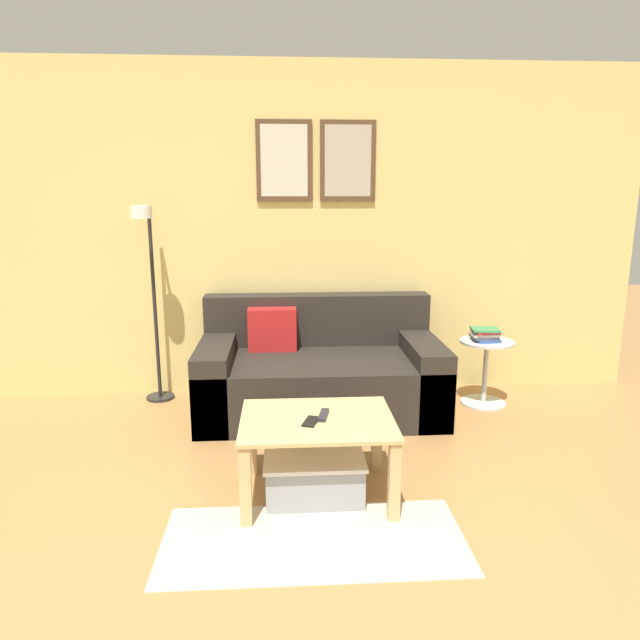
% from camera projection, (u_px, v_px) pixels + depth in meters
% --- Properties ---
extents(wall_back, '(5.60, 0.09, 2.55)m').
position_uv_depth(wall_back, '(288.00, 232.00, 4.45)').
color(wall_back, '#DDC472').
rests_on(wall_back, ground_plane).
extents(area_rug, '(1.41, 0.63, 0.01)m').
position_uv_depth(area_rug, '(314.00, 540.00, 2.65)').
color(area_rug, '#C1B299').
rests_on(area_rug, ground_plane).
extents(couch, '(1.73, 0.95, 0.81)m').
position_uv_depth(couch, '(319.00, 373.00, 4.20)').
color(couch, '#28231E').
rests_on(couch, ground_plane).
extents(coffee_table, '(0.80, 0.61, 0.43)m').
position_uv_depth(coffee_table, '(317.00, 434.00, 2.98)').
color(coffee_table, tan).
rests_on(coffee_table, ground_plane).
extents(storage_bin, '(0.53, 0.44, 0.23)m').
position_uv_depth(storage_bin, '(314.00, 472.00, 3.05)').
color(storage_bin, gray).
rests_on(storage_bin, ground_plane).
extents(floor_lamp, '(0.22, 0.41, 1.50)m').
position_uv_depth(floor_lamp, '(150.00, 282.00, 4.18)').
color(floor_lamp, black).
rests_on(floor_lamp, ground_plane).
extents(side_table, '(0.40, 0.40, 0.50)m').
position_uv_depth(side_table, '(486.00, 366.00, 4.31)').
color(side_table, silver).
rests_on(side_table, ground_plane).
extents(book_stack, '(0.22, 0.19, 0.10)m').
position_uv_depth(book_stack, '(485.00, 334.00, 4.25)').
color(book_stack, '#335199').
rests_on(book_stack, side_table).
extents(remote_control, '(0.07, 0.16, 0.02)m').
position_uv_depth(remote_control, '(324.00, 415.00, 2.98)').
color(remote_control, '#232328').
rests_on(remote_control, coffee_table).
extents(cell_phone, '(0.11, 0.15, 0.01)m').
position_uv_depth(cell_phone, '(311.00, 421.00, 2.91)').
color(cell_phone, black).
rests_on(cell_phone, coffee_table).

